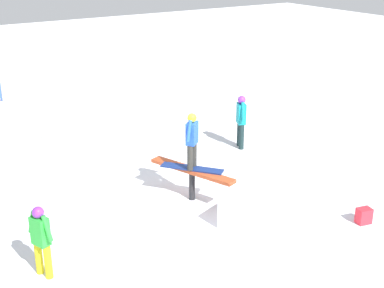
{
  "coord_description": "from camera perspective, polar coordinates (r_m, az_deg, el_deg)",
  "views": [
    {
      "loc": [
        -9.32,
        5.96,
        5.59
      ],
      "look_at": [
        0.0,
        0.0,
        1.36
      ],
      "focal_mm": 50.0,
      "sensor_mm": 36.0,
      "label": 1
    }
  ],
  "objects": [
    {
      "name": "backpack_on_snow",
      "position": [
        11.89,
        17.86,
        -7.3
      ],
      "size": [
        0.28,
        0.34,
        0.34
      ],
      "primitive_type": "cube",
      "rotation": [
        0.0,
        0.0,
        1.36
      ],
      "color": "red",
      "rests_on": "ground"
    },
    {
      "name": "bystander_green",
      "position": [
        9.76,
        -15.82,
        -9.6
      ],
      "size": [
        0.61,
        0.3,
        1.36
      ],
      "rotation": [
        0.0,
        0.0,
        3.51
      ],
      "color": "gold",
      "rests_on": "ground"
    },
    {
      "name": "bystander_teal",
      "position": [
        15.2,
        5.25,
        2.69
      ],
      "size": [
        0.63,
        0.36,
        1.53
      ],
      "rotation": [
        0.0,
        0.0,
        5.84
      ],
      "color": "#17292B",
      "rests_on": "ground"
    },
    {
      "name": "snow_kicker_ramp",
      "position": [
        11.22,
        8.73,
        -7.39
      ],
      "size": [
        2.2,
        2.02,
        0.63
      ],
      "primitive_type": "cube",
      "rotation": [
        0.0,
        0.0,
        0.35
      ],
      "color": "white",
      "rests_on": "ground"
    },
    {
      "name": "rail_feature",
      "position": [
        12.12,
        -0.0,
        -3.19
      ],
      "size": [
        2.18,
        1.02,
        0.76
      ],
      "rotation": [
        0.0,
        0.0,
        0.35
      ],
      "color": "black",
      "rests_on": "ground"
    },
    {
      "name": "main_rider_on_rail",
      "position": [
        11.83,
        -0.0,
        0.16
      ],
      "size": [
        1.3,
        1.12,
        1.31
      ],
      "rotation": [
        0.0,
        0.0,
        0.68
      ],
      "color": "navy",
      "rests_on": "rail_feature"
    },
    {
      "name": "loose_snowboard_white",
      "position": [
        16.64,
        -15.14,
        0.57
      ],
      "size": [
        1.27,
        0.34,
        0.02
      ],
      "primitive_type": "cube",
      "rotation": [
        0.0,
        0.0,
        3.1
      ],
      "color": "silver",
      "rests_on": "ground"
    },
    {
      "name": "ground_plane",
      "position": [
        12.39,
        -0.0,
        -5.9
      ],
      "size": [
        60.0,
        60.0,
        0.0
      ],
      "primitive_type": "plane",
      "color": "white"
    }
  ]
}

